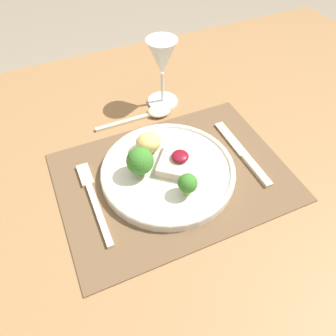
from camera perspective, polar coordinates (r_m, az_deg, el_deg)
ground_plane at (r=1.36m, az=0.52°, el=-22.93°), size 8.00×8.00×0.00m
dining_table at (r=0.73m, az=0.90°, el=-5.71°), size 1.58×1.08×0.78m
placemat at (r=0.67m, az=0.99°, el=-1.54°), size 0.46×0.33×0.00m
dinner_plate at (r=0.66m, az=-0.26°, el=-0.12°), size 0.27×0.27×0.08m
fork at (r=0.65m, az=-12.98°, el=-4.73°), size 0.02×0.20×0.01m
knife at (r=0.72m, az=13.31°, el=1.99°), size 0.02×0.20×0.01m
spoon at (r=0.80m, az=-2.65°, el=9.59°), size 0.19×0.05×0.02m
wine_glass_near at (r=0.78m, az=-1.04°, el=18.12°), size 0.07×0.07×0.17m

